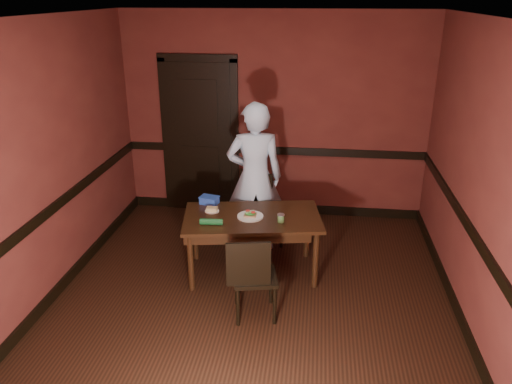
% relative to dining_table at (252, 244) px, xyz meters
% --- Properties ---
extents(floor, '(4.00, 4.50, 0.01)m').
position_rel_dining_table_xyz_m(floor, '(0.07, -0.58, -0.34)').
color(floor, black).
rests_on(floor, ground).
extents(ceiling, '(4.00, 4.50, 0.01)m').
position_rel_dining_table_xyz_m(ceiling, '(0.07, -0.58, 2.36)').
color(ceiling, silver).
rests_on(ceiling, ground).
extents(wall_back, '(4.00, 0.02, 2.70)m').
position_rel_dining_table_xyz_m(wall_back, '(0.07, 1.67, 1.01)').
color(wall_back, '#5C221B').
rests_on(wall_back, ground).
extents(wall_front, '(4.00, 0.02, 2.70)m').
position_rel_dining_table_xyz_m(wall_front, '(0.07, -2.83, 1.01)').
color(wall_front, '#5C221B').
rests_on(wall_front, ground).
extents(wall_left, '(0.02, 4.50, 2.70)m').
position_rel_dining_table_xyz_m(wall_left, '(-1.93, -0.58, 1.01)').
color(wall_left, '#5C221B').
rests_on(wall_left, ground).
extents(wall_right, '(0.02, 4.50, 2.70)m').
position_rel_dining_table_xyz_m(wall_right, '(2.07, -0.58, 1.01)').
color(wall_right, '#5C221B').
rests_on(wall_right, ground).
extents(dado_back, '(4.00, 0.03, 0.10)m').
position_rel_dining_table_xyz_m(dado_back, '(0.07, 1.65, 0.56)').
color(dado_back, black).
rests_on(dado_back, ground).
extents(dado_left, '(0.03, 4.50, 0.10)m').
position_rel_dining_table_xyz_m(dado_left, '(-1.92, -0.58, 0.56)').
color(dado_left, black).
rests_on(dado_left, ground).
extents(dado_right, '(0.03, 4.50, 0.10)m').
position_rel_dining_table_xyz_m(dado_right, '(2.05, -0.58, 0.56)').
color(dado_right, black).
rests_on(dado_right, ground).
extents(baseboard_back, '(4.00, 0.03, 0.12)m').
position_rel_dining_table_xyz_m(baseboard_back, '(0.07, 1.65, -0.28)').
color(baseboard_back, black).
rests_on(baseboard_back, ground).
extents(baseboard_left, '(0.03, 4.50, 0.12)m').
position_rel_dining_table_xyz_m(baseboard_left, '(-1.92, -0.58, -0.28)').
color(baseboard_left, black).
rests_on(baseboard_left, ground).
extents(baseboard_right, '(0.03, 4.50, 0.12)m').
position_rel_dining_table_xyz_m(baseboard_right, '(2.05, -0.58, -0.28)').
color(baseboard_right, black).
rests_on(baseboard_right, ground).
extents(door, '(1.05, 0.07, 2.20)m').
position_rel_dining_table_xyz_m(door, '(-0.93, 1.63, 0.75)').
color(door, black).
rests_on(door, ground).
extents(dining_table, '(1.56, 1.04, 0.68)m').
position_rel_dining_table_xyz_m(dining_table, '(0.00, 0.00, 0.00)').
color(dining_table, black).
rests_on(dining_table, floor).
extents(chair_far, '(0.56, 0.56, 0.93)m').
position_rel_dining_table_xyz_m(chair_far, '(0.03, 0.51, 0.13)').
color(chair_far, black).
rests_on(chair_far, floor).
extents(chair_near, '(0.47, 0.47, 0.86)m').
position_rel_dining_table_xyz_m(chair_near, '(0.13, -0.76, 0.09)').
color(chair_near, black).
rests_on(chair_near, floor).
extents(person, '(0.71, 0.53, 1.78)m').
position_rel_dining_table_xyz_m(person, '(-0.05, 0.61, 0.55)').
color(person, silver).
rests_on(person, floor).
extents(sandwich_plate, '(0.28, 0.28, 0.07)m').
position_rel_dining_table_xyz_m(sandwich_plate, '(-0.02, -0.03, 0.36)').
color(sandwich_plate, white).
rests_on(sandwich_plate, dining_table).
extents(sauce_jar, '(0.08, 0.08, 0.09)m').
position_rel_dining_table_xyz_m(sauce_jar, '(0.31, -0.11, 0.38)').
color(sauce_jar, '#56813F').
rests_on(sauce_jar, dining_table).
extents(cheese_saucer, '(0.16, 0.16, 0.05)m').
position_rel_dining_table_xyz_m(cheese_saucer, '(-0.45, 0.06, 0.36)').
color(cheese_saucer, white).
rests_on(cheese_saucer, dining_table).
extents(food_tub, '(0.23, 0.19, 0.09)m').
position_rel_dining_table_xyz_m(food_tub, '(-0.52, 0.27, 0.38)').
color(food_tub, '#2B4FB4').
rests_on(food_tub, dining_table).
extents(wrapped_veg, '(0.24, 0.08, 0.07)m').
position_rel_dining_table_xyz_m(wrapped_veg, '(-0.39, -0.26, 0.37)').
color(wrapped_veg, '#164C21').
rests_on(wrapped_veg, dining_table).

